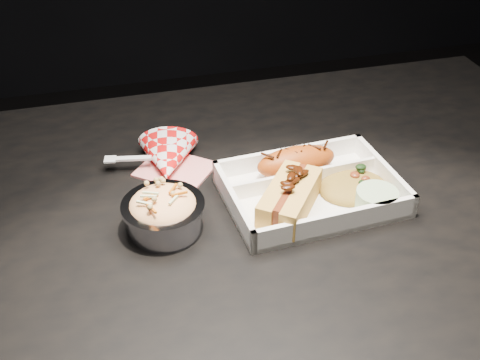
% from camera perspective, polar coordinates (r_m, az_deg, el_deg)
% --- Properties ---
extents(dining_table, '(1.20, 0.80, 0.75)m').
position_cam_1_polar(dining_table, '(0.94, 1.18, -6.89)').
color(dining_table, black).
rests_on(dining_table, ground).
extents(food_tray, '(0.26, 0.20, 0.04)m').
position_cam_1_polar(food_tray, '(0.90, 6.66, -1.18)').
color(food_tray, white).
rests_on(food_tray, dining_table).
extents(fried_pastry, '(0.13, 0.06, 0.05)m').
position_cam_1_polar(fried_pastry, '(0.93, 5.36, 1.76)').
color(fried_pastry, '#A64410').
rests_on(fried_pastry, food_tray).
extents(hotdog, '(0.12, 0.14, 0.06)m').
position_cam_1_polar(hotdog, '(0.85, 4.74, -1.55)').
color(hotdog, gold).
rests_on(hotdog, food_tray).
extents(fried_rice_mound, '(0.11, 0.09, 0.03)m').
position_cam_1_polar(fried_rice_mound, '(0.91, 10.75, -0.14)').
color(fried_rice_mound, olive).
rests_on(fried_rice_mound, food_tray).
extents(cupcake_liner, '(0.06, 0.06, 0.03)m').
position_cam_1_polar(cupcake_liner, '(0.88, 12.80, -1.86)').
color(cupcake_liner, '#ACCA99').
rests_on(cupcake_liner, food_tray).
extents(foil_coleslaw_cup, '(0.11, 0.11, 0.07)m').
position_cam_1_polar(foil_coleslaw_cup, '(0.83, -7.28, -2.91)').
color(foil_coleslaw_cup, silver).
rests_on(foil_coleslaw_cup, dining_table).
extents(napkin_fork, '(0.18, 0.14, 0.10)m').
position_cam_1_polar(napkin_fork, '(0.96, -6.88, 1.98)').
color(napkin_fork, red).
rests_on(napkin_fork, dining_table).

